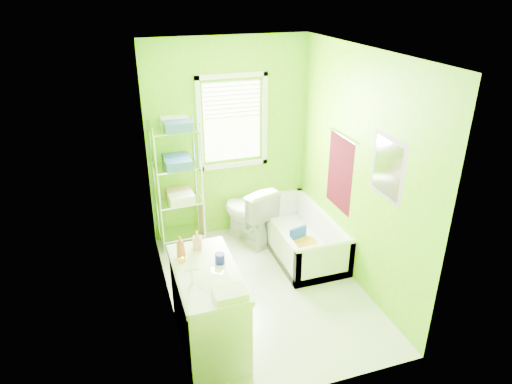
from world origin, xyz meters
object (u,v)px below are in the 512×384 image
object	(u,v)px
toilet	(247,213)
wire_shelf_unit	(179,171)
bathtub	(299,239)
vanity	(209,306)

from	to	relation	value
toilet	wire_shelf_unit	xyz separation A→B (m)	(-0.82, 0.20, 0.63)
bathtub	vanity	world-z (taller)	vanity
vanity	toilet	bearing A→B (deg)	61.96
bathtub	wire_shelf_unit	distance (m)	1.74
bathtub	vanity	xyz separation A→B (m)	(-1.46, -1.28, 0.28)
bathtub	wire_shelf_unit	size ratio (longest dim) A/B	0.93
vanity	wire_shelf_unit	bearing A→B (deg)	87.25
bathtub	vanity	distance (m)	1.96
bathtub	wire_shelf_unit	xyz separation A→B (m)	(-1.37, 0.63, 0.88)
bathtub	toilet	bearing A→B (deg)	142.33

